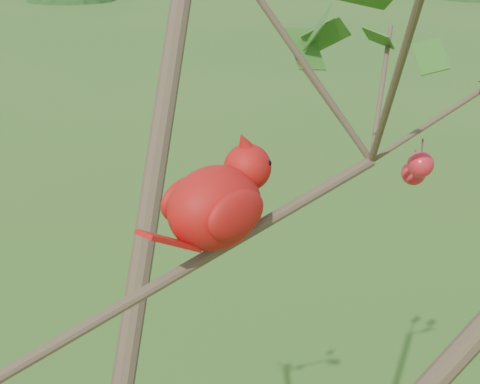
{
  "coord_description": "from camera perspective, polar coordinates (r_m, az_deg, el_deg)",
  "views": [
    {
      "loc": [
        -0.1,
        -0.78,
        2.53
      ],
      "look_at": [
        0.35,
        0.09,
        2.17
      ],
      "focal_mm": 55.0,
      "sensor_mm": 36.0,
      "label": 1
    }
  ],
  "objects": [
    {
      "name": "crabapple_tree",
      "position": [
        0.87,
        -16.05,
        -8.84
      ],
      "size": [
        2.35,
        2.05,
        2.95
      ],
      "color": "#3A2C1F",
      "rests_on": "ground"
    },
    {
      "name": "cardinal",
      "position": [
        1.01,
        -1.62,
        -0.78
      ],
      "size": [
        0.24,
        0.15,
        0.17
      ],
      "rotation": [
        0.0,
        0.0,
        0.34
      ],
      "color": "#B60F10",
      "rests_on": "ground"
    }
  ]
}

